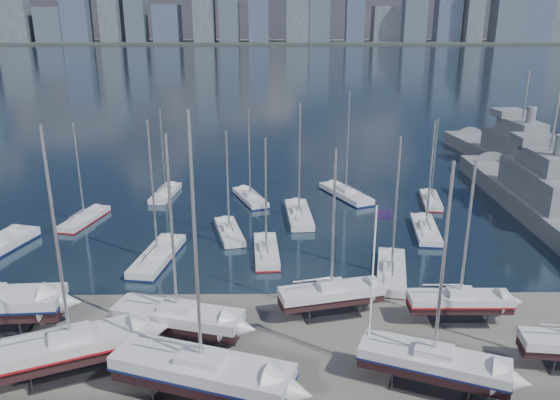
{
  "coord_description": "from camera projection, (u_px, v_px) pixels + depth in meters",
  "views": [
    {
      "loc": [
        -0.42,
        -44.9,
        23.94
      ],
      "look_at": [
        0.25,
        8.0,
        6.45
      ],
      "focal_mm": 35.0,
      "sensor_mm": 36.0,
      "label": 1
    }
  ],
  "objects": [
    {
      "name": "sailboat_cradle_2",
      "position": [
        178.0,
        318.0,
        42.1
      ],
      "size": [
        10.53,
        5.5,
        16.51
      ],
      "rotation": [
        0.0,
        0.0,
        -0.28
      ],
      "color": "#2D2D33",
      "rests_on": "ground"
    },
    {
      "name": "sailboat_moored_2",
      "position": [
        166.0,
        194.0,
        77.8
      ],
      "size": [
        3.3,
        8.8,
        12.98
      ],
      "rotation": [
        0.0,
        0.0,
        1.47
      ],
      "color": "black",
      "rests_on": "water"
    },
    {
      "name": "ground",
      "position": [
        280.0,
        358.0,
        40.66
      ],
      "size": [
        1400.0,
        1400.0,
        0.0
      ],
      "primitive_type": "plane",
      "color": "#605E59",
      "rests_on": "ground"
    },
    {
      "name": "sailboat_moored_1",
      "position": [
        85.0,
        220.0,
        67.89
      ],
      "size": [
        4.3,
        9.02,
        13.01
      ],
      "rotation": [
        0.0,
        0.0,
        1.35
      ],
      "color": "black",
      "rests_on": "water"
    },
    {
      "name": "skyline",
      "position": [
        266.0,
        5.0,
        563.51
      ],
      "size": [
        639.14,
        43.8,
        107.69
      ],
      "color": "#475166",
      "rests_on": "far_shore"
    },
    {
      "name": "naval_ship_west",
      "position": [
        517.0,
        161.0,
        90.76
      ],
      "size": [
        11.45,
        44.9,
        18.0
      ],
      "rotation": [
        0.0,
        0.0,
        1.67
      ],
      "color": "slate",
      "rests_on": "water"
    },
    {
      "name": "sailboat_cradle_4",
      "position": [
        331.0,
        294.0,
        45.97
      ],
      "size": [
        9.16,
        4.47,
        14.53
      ],
      "rotation": [
        0.0,
        0.0,
        0.24
      ],
      "color": "#2D2D33",
      "rests_on": "ground"
    },
    {
      "name": "sailboat_moored_8",
      "position": [
        346.0,
        195.0,
        77.45
      ],
      "size": [
        6.95,
        10.72,
        15.6
      ],
      "rotation": [
        0.0,
        0.0,
        1.99
      ],
      "color": "black",
      "rests_on": "water"
    },
    {
      "name": "sailboat_cradle_1",
      "position": [
        71.0,
        347.0,
        38.21
      ],
      "size": [
        11.49,
        7.28,
        17.9
      ],
      "rotation": [
        0.0,
        0.0,
        0.41
      ],
      "color": "#2D2D33",
      "rests_on": "ground"
    },
    {
      "name": "flagpole",
      "position": [
        374.0,
        279.0,
        37.12
      ],
      "size": [
        1.1,
        0.12,
        12.45
      ],
      "color": "white",
      "rests_on": "ground"
    },
    {
      "name": "naval_ship_east",
      "position": [
        542.0,
        203.0,
        69.76
      ],
      "size": [
        8.27,
        45.44,
        18.08
      ],
      "rotation": [
        0.0,
        0.0,
        1.55
      ],
      "color": "slate",
      "rests_on": "water"
    },
    {
      "name": "sailboat_moored_10",
      "position": [
        425.0,
        231.0,
        64.27
      ],
      "size": [
        3.79,
        9.61,
        13.98
      ],
      "rotation": [
        0.0,
        0.0,
        1.44
      ],
      "color": "black",
      "rests_on": "water"
    },
    {
      "name": "sailboat_moored_9",
      "position": [
        391.0,
        273.0,
        53.58
      ],
      "size": [
        4.62,
        10.03,
        14.63
      ],
      "rotation": [
        0.0,
        0.0,
        1.37
      ],
      "color": "black",
      "rests_on": "water"
    },
    {
      "name": "sailboat_moored_3",
      "position": [
        158.0,
        258.0,
        57.02
      ],
      "size": [
        4.49,
        10.71,
        15.53
      ],
      "rotation": [
        0.0,
        0.0,
        1.41
      ],
      "color": "black",
      "rests_on": "water"
    },
    {
      "name": "sailboat_cradle_5",
      "position": [
        433.0,
        363.0,
        36.61
      ],
      "size": [
        10.22,
        6.38,
        16.03
      ],
      "rotation": [
        0.0,
        0.0,
        -0.39
      ],
      "color": "#2D2D33",
      "rests_on": "ground"
    },
    {
      "name": "sailboat_moored_7",
      "position": [
        299.0,
        216.0,
        69.11
      ],
      "size": [
        3.36,
        10.25,
        15.28
      ],
      "rotation": [
        0.0,
        0.0,
        1.62
      ],
      "color": "black",
      "rests_on": "water"
    },
    {
      "name": "sailboat_moored_11",
      "position": [
        431.0,
        201.0,
        74.91
      ],
      "size": [
        3.53,
        8.47,
        12.29
      ],
      "rotation": [
        0.0,
        0.0,
        1.42
      ],
      "color": "black",
      "rests_on": "water"
    },
    {
      "name": "far_shore",
      "position": [
        273.0,
        43.0,
        581.45
      ],
      "size": [
        1400.0,
        80.0,
        2.2
      ],
      "primitive_type": "cube",
      "color": "#2D332D",
      "rests_on": "ground"
    },
    {
      "name": "sailboat_cradle_6",
      "position": [
        460.0,
        301.0,
        44.88
      ],
      "size": [
        8.49,
        2.45,
        13.85
      ],
      "rotation": [
        0.0,
        0.0,
        -0.01
      ],
      "color": "#2D2D33",
      "rests_on": "ground"
    },
    {
      "name": "water",
      "position": [
        274.0,
        61.0,
        335.01
      ],
      "size": [
        1400.0,
        600.0,
        0.4
      ],
      "primitive_type": "cube",
      "color": "#192A3A",
      "rests_on": "ground"
    },
    {
      "name": "sailboat_moored_4",
      "position": [
        229.0,
        233.0,
        63.7
      ],
      "size": [
        4.29,
        8.86,
        12.89
      ],
      "rotation": [
        0.0,
        0.0,
        1.8
      ],
      "color": "black",
      "rests_on": "water"
    },
    {
      "name": "sailboat_moored_6",
      "position": [
        266.0,
        252.0,
        58.35
      ],
      "size": [
        2.98,
        9.05,
        13.35
      ],
      "rotation": [
        0.0,
        0.0,
        1.63
      ],
      "color": "black",
      "rests_on": "water"
    },
    {
      "name": "sailboat_cradle_3",
      "position": [
        202.0,
        372.0,
        35.37
      ],
      "size": [
        12.53,
        7.16,
        19.28
      ],
      "rotation": [
        0.0,
        0.0,
        -0.33
      ],
      "color": "#2D2D33",
      "rests_on": "ground"
    },
    {
      "name": "sailboat_moored_5",
      "position": [
        250.0,
        199.0,
        75.92
      ],
      "size": [
        5.48,
        9.19,
        13.29
      ],
      "rotation": [
        0.0,
        0.0,
        1.93
      ],
      "color": "black",
      "rests_on": "water"
    }
  ]
}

